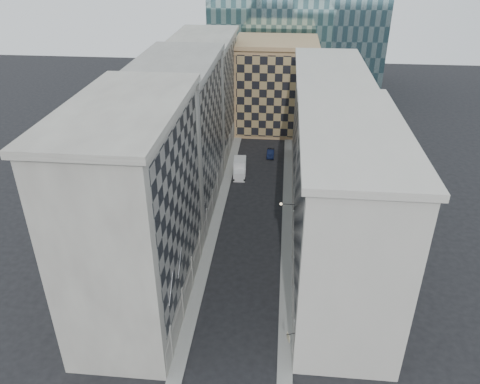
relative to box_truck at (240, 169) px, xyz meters
The scene contains 13 objects.
sidewalk_west 14.31m from the box_truck, 98.09° to the right, with size 1.50×100.00×0.15m, color gray.
sidewalk_east 16.52m from the box_truck, 58.98° to the right, with size 1.50×100.00×0.15m, color gray.
bldg_left_a 35.60m from the box_truck, 102.99° to the right, with size 10.80×22.80×23.70m.
bldg_left_b 16.85m from the box_truck, 124.48° to the right, with size 10.80×22.80×22.70m.
bldg_left_c 16.39m from the box_truck, 125.07° to the left, with size 10.80×22.80×21.70m.
bldg_right_a 33.62m from the box_truck, 64.13° to the right, with size 10.80×26.80×20.70m.
bldg_right_b 16.69m from the box_truck, ahead, with size 10.80×28.80×19.70m.
tan_block 25.69m from the box_truck, 77.56° to the left, with size 16.80×14.80×18.80m.
flagpoles_left 38.81m from the box_truck, 93.99° to the right, with size 0.10×6.33×2.33m.
bracket_lamp 22.08m from the box_truck, 69.26° to the right, with size 1.98×0.36×0.36m.
box_truck is the anchor object (origin of this frame).
dark_car 9.92m from the box_truck, 58.91° to the left, with size 1.36×3.90×1.28m, color black.
shop_sign 42.10m from the box_truck, 78.11° to the right, with size 0.83×0.73×0.84m.
Camera 1 is at (3.92, -29.54, 37.44)m, focal length 35.00 mm.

